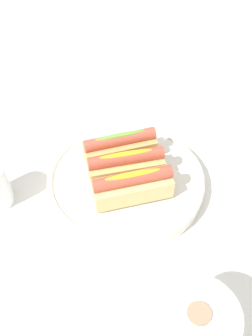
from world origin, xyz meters
name	(u,v)px	position (x,y,z in m)	size (l,w,h in m)	color
ground_plane	(136,191)	(0.00, 0.00, 0.00)	(2.40, 2.40, 0.00)	silver
serving_bowl	(126,180)	(0.02, -0.02, 0.02)	(0.32, 0.32, 0.03)	silver
hotdog_front	(120,147)	(0.02, -0.07, 0.06)	(0.15, 0.07, 0.06)	tan
hotdog_back	(126,165)	(0.02, -0.02, 0.06)	(0.15, 0.06, 0.06)	tan
hotdog_side	(133,186)	(0.01, 0.04, 0.06)	(0.15, 0.06, 0.06)	#DBB270
paper_towel_roll	(192,333)	(-0.02, 0.31, 0.07)	(0.11, 0.11, 0.13)	white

